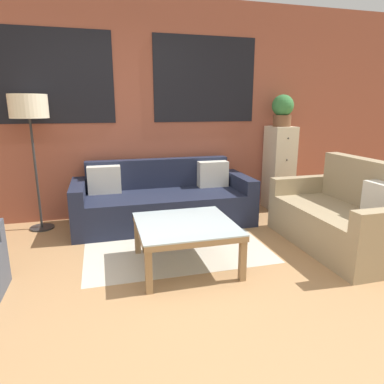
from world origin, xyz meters
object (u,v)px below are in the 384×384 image
object	(u,v)px
coffee_table	(185,229)
couch_dark	(163,202)
settee_vintage	(343,218)
drawer_cabinet	(279,168)
potted_plant	(283,110)
floor_lamp	(29,112)

from	to	relation	value
coffee_table	couch_dark	bearing A→B (deg)	88.71
couch_dark	settee_vintage	distance (m)	2.10
drawer_cabinet	coffee_table	bearing A→B (deg)	-139.86
couch_dark	potted_plant	xyz separation A→B (m)	(1.73, 0.21, 1.13)
couch_dark	potted_plant	world-z (taller)	potted_plant
floor_lamp	potted_plant	distance (m)	3.22
drawer_cabinet	potted_plant	distance (m)	0.82
floor_lamp	potted_plant	world-z (taller)	potted_plant
couch_dark	coffee_table	world-z (taller)	couch_dark
coffee_table	drawer_cabinet	size ratio (longest dim) A/B	0.74
floor_lamp	drawer_cabinet	xyz separation A→B (m)	(3.22, 0.05, -0.80)
couch_dark	coffee_table	xyz separation A→B (m)	(-0.03, -1.27, 0.08)
settee_vintage	drawer_cabinet	bearing A→B (deg)	87.97
settee_vintage	potted_plant	size ratio (longest dim) A/B	3.54
drawer_cabinet	floor_lamp	bearing A→B (deg)	-179.14
settee_vintage	couch_dark	bearing A→B (deg)	143.23
coffee_table	floor_lamp	size ratio (longest dim) A/B	0.55
couch_dark	coffee_table	distance (m)	1.28
coffee_table	drawer_cabinet	distance (m)	2.32
couch_dark	settee_vintage	bearing A→B (deg)	-36.77
couch_dark	floor_lamp	world-z (taller)	floor_lamp
potted_plant	floor_lamp	bearing A→B (deg)	-179.14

